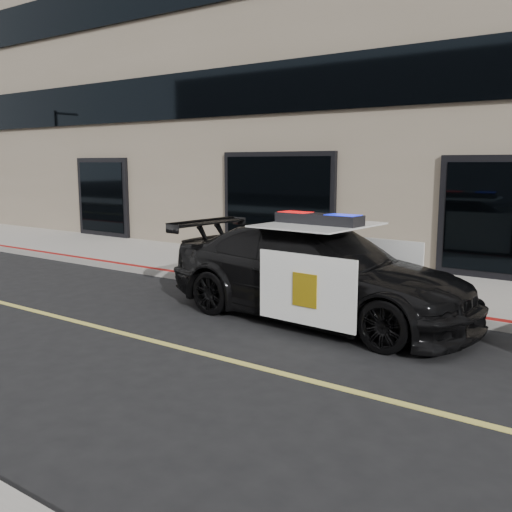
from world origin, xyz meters
The scene contains 5 objects.
ground centered at (0.00, 0.00, 0.00)m, with size 120.00×120.00×0.00m, color black.
sidewalk_n centered at (0.00, 5.25, 0.07)m, with size 60.00×3.50×0.15m, color gray.
building_n centered at (0.00, 10.50, 6.00)m, with size 60.00×7.00×12.00m, color #756856.
police_car centered at (2.75, 2.50, 0.79)m, with size 2.84×5.66×1.77m.
fire_hydrant centered at (0.65, 4.52, 0.49)m, with size 0.32×0.45×0.72m.
Camera 1 is at (7.32, -5.66, 2.58)m, focal length 40.00 mm.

